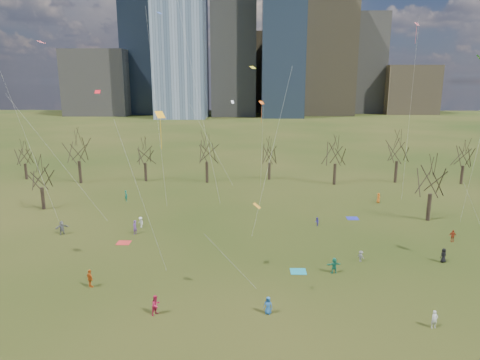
{
  "coord_description": "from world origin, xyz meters",
  "views": [
    {
      "loc": [
        1.28,
        -39.34,
        18.86
      ],
      "look_at": [
        0.0,
        12.0,
        7.0
      ],
      "focal_mm": 32.0,
      "sensor_mm": 36.0,
      "label": 1
    }
  ],
  "objects_px": {
    "person_4": "(90,278)",
    "blanket_crimson": "(124,243)",
    "person_2": "(156,305)",
    "blanket_navy": "(352,218)",
    "person_1": "(434,319)",
    "person_0": "(268,305)",
    "blanket_teal": "(298,271)"
  },
  "relations": [
    {
      "from": "blanket_crimson",
      "to": "person_1",
      "type": "bearing_deg",
      "value": -30.41
    },
    {
      "from": "blanket_crimson",
      "to": "blanket_teal",
      "type": "bearing_deg",
      "value": -20.3
    },
    {
      "from": "blanket_navy",
      "to": "person_0",
      "type": "distance_m",
      "value": 28.8
    },
    {
      "from": "person_4",
      "to": "blanket_navy",
      "type": "bearing_deg",
      "value": -100.13
    },
    {
      "from": "person_1",
      "to": "person_2",
      "type": "distance_m",
      "value": 22.24
    },
    {
      "from": "blanket_crimson",
      "to": "person_0",
      "type": "bearing_deg",
      "value": -43.12
    },
    {
      "from": "blanket_teal",
      "to": "blanket_crimson",
      "type": "distance_m",
      "value": 21.39
    },
    {
      "from": "person_2",
      "to": "person_4",
      "type": "bearing_deg",
      "value": 91.92
    },
    {
      "from": "blanket_crimson",
      "to": "person_4",
      "type": "distance_m",
      "value": 11.34
    },
    {
      "from": "person_2",
      "to": "blanket_navy",
      "type": "bearing_deg",
      "value": -5.75
    },
    {
      "from": "blanket_crimson",
      "to": "person_1",
      "type": "distance_m",
      "value": 34.32
    },
    {
      "from": "blanket_teal",
      "to": "person_4",
      "type": "height_order",
      "value": "person_4"
    },
    {
      "from": "blanket_crimson",
      "to": "person_2",
      "type": "bearing_deg",
      "value": -65.13
    },
    {
      "from": "blanket_teal",
      "to": "blanket_navy",
      "type": "height_order",
      "value": "same"
    },
    {
      "from": "blanket_crimson",
      "to": "person_4",
      "type": "xyz_separation_m",
      "value": [
        0.18,
        -11.31,
        0.87
      ]
    },
    {
      "from": "blanket_teal",
      "to": "person_4",
      "type": "xyz_separation_m",
      "value": [
        -19.88,
        -3.89,
        0.87
      ]
    },
    {
      "from": "blanket_navy",
      "to": "person_4",
      "type": "xyz_separation_m",
      "value": [
        -29.41,
        -21.43,
        0.87
      ]
    },
    {
      "from": "blanket_navy",
      "to": "person_1",
      "type": "height_order",
      "value": "person_1"
    },
    {
      "from": "person_1",
      "to": "blanket_crimson",
      "type": "bearing_deg",
      "value": 136.97
    },
    {
      "from": "person_0",
      "to": "person_4",
      "type": "xyz_separation_m",
      "value": [
        -16.49,
        4.3,
        0.12
      ]
    },
    {
      "from": "blanket_teal",
      "to": "person_1",
      "type": "relative_size",
      "value": 1.1
    },
    {
      "from": "blanket_crimson",
      "to": "person_2",
      "type": "distance_m",
      "value": 17.6
    },
    {
      "from": "blanket_crimson",
      "to": "person_0",
      "type": "xyz_separation_m",
      "value": [
        16.67,
        -15.61,
        0.75
      ]
    },
    {
      "from": "blanket_navy",
      "to": "person_0",
      "type": "bearing_deg",
      "value": -116.68
    },
    {
      "from": "blanket_navy",
      "to": "person_0",
      "type": "relative_size",
      "value": 1.05
    },
    {
      "from": "blanket_crimson",
      "to": "person_4",
      "type": "height_order",
      "value": "person_4"
    },
    {
      "from": "blanket_teal",
      "to": "person_0",
      "type": "distance_m",
      "value": 8.89
    },
    {
      "from": "blanket_navy",
      "to": "person_1",
      "type": "xyz_separation_m",
      "value": [
        -0.0,
        -27.49,
        0.72
      ]
    },
    {
      "from": "person_4",
      "to": "blanket_crimson",
      "type": "bearing_deg",
      "value": -45.3
    },
    {
      "from": "blanket_crimson",
      "to": "person_4",
      "type": "relative_size",
      "value": 0.9
    },
    {
      "from": "blanket_teal",
      "to": "person_0",
      "type": "relative_size",
      "value": 1.05
    },
    {
      "from": "blanket_navy",
      "to": "blanket_crimson",
      "type": "height_order",
      "value": "same"
    }
  ]
}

